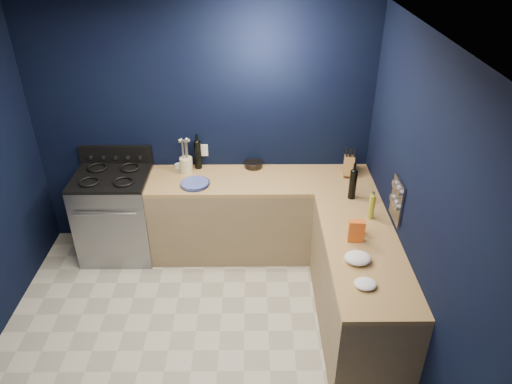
{
  "coord_description": "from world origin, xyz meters",
  "views": [
    {
      "loc": [
        0.52,
        -2.9,
        3.32
      ],
      "look_at": [
        0.55,
        1.0,
        1.0
      ],
      "focal_mm": 33.93,
      "sensor_mm": 36.0,
      "label": 1
    }
  ],
  "objects_px": {
    "utensil_crock": "(186,165)",
    "plate_stack": "(195,184)",
    "gas_range": "(117,216)",
    "knife_block": "(349,165)",
    "crouton_bag": "(356,231)"
  },
  "relations": [
    {
      "from": "knife_block",
      "to": "gas_range",
      "type": "bearing_deg",
      "value": -166.07
    },
    {
      "from": "plate_stack",
      "to": "utensil_crock",
      "type": "height_order",
      "value": "utensil_crock"
    },
    {
      "from": "knife_block",
      "to": "utensil_crock",
      "type": "bearing_deg",
      "value": -170.48
    },
    {
      "from": "gas_range",
      "to": "utensil_crock",
      "type": "relative_size",
      "value": 5.56
    },
    {
      "from": "utensil_crock",
      "to": "plate_stack",
      "type": "bearing_deg",
      "value": -68.06
    },
    {
      "from": "gas_range",
      "to": "utensil_crock",
      "type": "bearing_deg",
      "value": 12.22
    },
    {
      "from": "utensil_crock",
      "to": "crouton_bag",
      "type": "relative_size",
      "value": 0.84
    },
    {
      "from": "gas_range",
      "to": "plate_stack",
      "type": "xyz_separation_m",
      "value": [
        0.87,
        -0.12,
        0.46
      ]
    },
    {
      "from": "gas_range",
      "to": "knife_block",
      "type": "bearing_deg",
      "value": 2.57
    },
    {
      "from": "crouton_bag",
      "to": "utensil_crock",
      "type": "bearing_deg",
      "value": 145.06
    },
    {
      "from": "crouton_bag",
      "to": "gas_range",
      "type": "bearing_deg",
      "value": 158.67
    },
    {
      "from": "utensil_crock",
      "to": "knife_block",
      "type": "height_order",
      "value": "knife_block"
    },
    {
      "from": "gas_range",
      "to": "knife_block",
      "type": "relative_size",
      "value": 4.62
    },
    {
      "from": "gas_range",
      "to": "plate_stack",
      "type": "relative_size",
      "value": 3.3
    },
    {
      "from": "gas_range",
      "to": "knife_block",
      "type": "xyz_separation_m",
      "value": [
        2.45,
        0.11,
        0.54
      ]
    }
  ]
}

